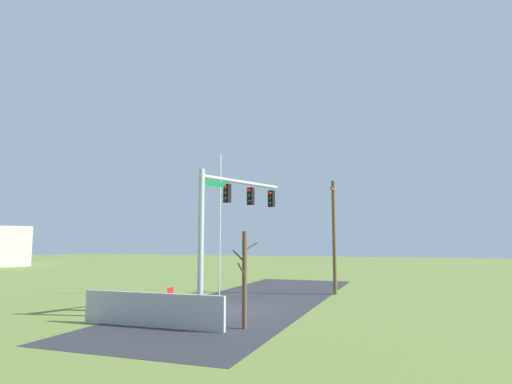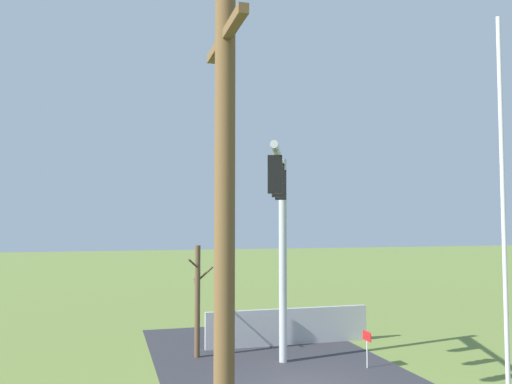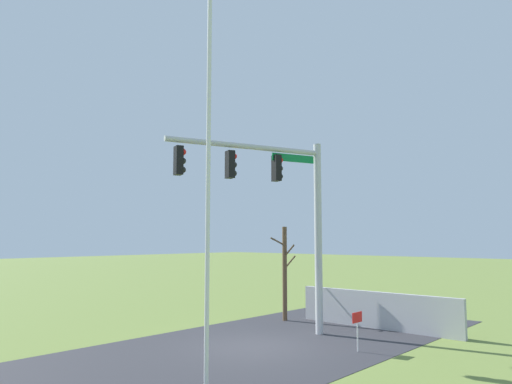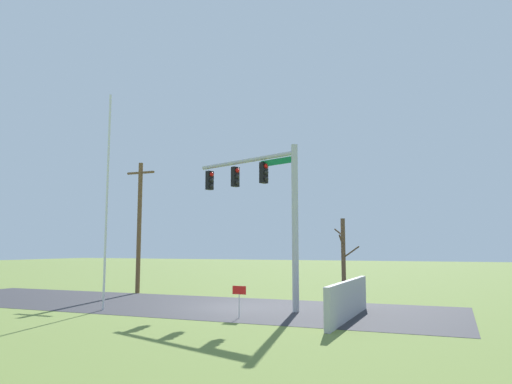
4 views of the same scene
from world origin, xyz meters
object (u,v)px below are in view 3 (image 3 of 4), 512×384
signal_mast (279,197)px  flagpole (208,181)px  bare_tree (285,272)px  open_sign (357,322)px

signal_mast → flagpole: bearing=-153.4°
signal_mast → flagpole: (-6.29, -3.15, -0.23)m
bare_tree → open_sign: 6.15m
flagpole → signal_mast: bearing=26.6°
signal_mast → flagpole: size_ratio=0.74×
flagpole → bare_tree: 11.10m
signal_mast → open_sign: bearing=-88.0°
signal_mast → open_sign: signal_mast is taller
bare_tree → flagpole: bearing=-150.3°
open_sign → bare_tree: bearing=60.8°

